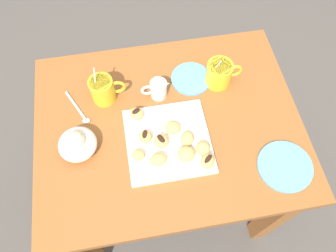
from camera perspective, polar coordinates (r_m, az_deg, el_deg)
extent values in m
plane|color=#514C47|center=(1.84, 0.06, -10.72)|extent=(8.00, 8.00, 0.00)
cube|color=#935628|center=(1.16, 0.09, 0.09)|extent=(0.93, 0.74, 0.04)
cube|color=#935628|center=(1.45, -14.74, -20.38)|extent=(0.07, 0.07, 0.71)
cube|color=#935628|center=(1.50, 18.29, -14.67)|extent=(0.07, 0.07, 0.71)
cube|color=#935628|center=(1.66, -15.79, 1.11)|extent=(0.07, 0.07, 0.71)
cube|color=#935628|center=(1.71, 11.85, 5.25)|extent=(0.07, 0.07, 0.71)
cube|color=white|center=(1.10, 0.02, -2.63)|extent=(0.28, 0.28, 0.02)
cylinder|color=yellow|center=(1.18, -11.42, 6.20)|extent=(0.09, 0.09, 0.10)
torus|color=yellow|center=(1.17, -8.92, 6.75)|extent=(0.06, 0.01, 0.06)
cylinder|color=black|center=(1.14, -11.81, 7.43)|extent=(0.07, 0.07, 0.01)
cylinder|color=silver|center=(1.15, -12.60, 7.14)|extent=(0.02, 0.05, 0.13)
cylinder|color=yellow|center=(1.22, 8.89, 9.03)|extent=(0.09, 0.09, 0.09)
torus|color=yellow|center=(1.23, 11.53, 9.46)|extent=(0.06, 0.01, 0.06)
cylinder|color=black|center=(1.18, 9.17, 10.22)|extent=(0.08, 0.08, 0.01)
cylinder|color=silver|center=(1.18, 8.24, 9.98)|extent=(0.02, 0.05, 0.12)
cylinder|color=white|center=(1.18, -1.66, 6.48)|extent=(0.06, 0.06, 0.07)
cone|color=white|center=(1.16, -0.28, 7.42)|extent=(0.02, 0.02, 0.02)
torus|color=white|center=(1.17, -3.60, 6.29)|extent=(0.05, 0.01, 0.05)
cylinder|color=white|center=(1.15, -1.69, 7.33)|extent=(0.05, 0.05, 0.01)
ellipsoid|color=white|center=(1.11, -15.56, -3.11)|extent=(0.13, 0.13, 0.07)
sphere|color=beige|center=(1.09, -15.87, -2.56)|extent=(0.07, 0.07, 0.07)
ellipsoid|color=green|center=(1.07, -15.41, -1.96)|extent=(0.03, 0.03, 0.02)
cylinder|color=#66A8DB|center=(1.14, 19.83, -6.66)|extent=(0.18, 0.18, 0.01)
cylinder|color=#66A8DB|center=(1.24, 4.05, 8.28)|extent=(0.15, 0.15, 0.01)
cube|color=silver|center=(1.22, -15.86, 3.37)|extent=(0.07, 0.14, 0.00)
ellipsoid|color=silver|center=(1.18, -14.15, 0.93)|extent=(0.03, 0.02, 0.01)
ellipsoid|color=#E5B260|center=(1.05, 6.96, -6.15)|extent=(0.06, 0.07, 0.04)
ellipsoid|color=black|center=(1.03, 7.08, -5.72)|extent=(0.04, 0.04, 0.00)
ellipsoid|color=#E5B260|center=(1.10, 0.84, -0.31)|extent=(0.07, 0.07, 0.03)
ellipsoid|color=#E5B260|center=(1.08, -4.04, -1.89)|extent=(0.06, 0.06, 0.04)
ellipsoid|color=black|center=(1.07, -4.10, -1.43)|extent=(0.02, 0.04, 0.00)
ellipsoid|color=#E5B260|center=(1.08, 3.37, -2.21)|extent=(0.06, 0.06, 0.03)
ellipsoid|color=#E5B260|center=(1.06, -5.25, -5.11)|extent=(0.05, 0.05, 0.03)
ellipsoid|color=#E5B260|center=(1.07, -1.21, -2.69)|extent=(0.07, 0.07, 0.04)
ellipsoid|color=black|center=(1.06, -1.23, -2.23)|extent=(0.03, 0.04, 0.00)
ellipsoid|color=#E5B260|center=(1.05, -1.74, -5.93)|extent=(0.06, 0.05, 0.04)
ellipsoid|color=#E5B260|center=(1.13, -5.56, 2.13)|extent=(0.07, 0.07, 0.03)
ellipsoid|color=black|center=(1.11, -5.64, 2.62)|extent=(0.04, 0.03, 0.00)
ellipsoid|color=#E5B260|center=(1.07, 6.18, -3.94)|extent=(0.05, 0.06, 0.04)
ellipsoid|color=#E5B260|center=(1.05, 3.22, -4.93)|extent=(0.06, 0.06, 0.04)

